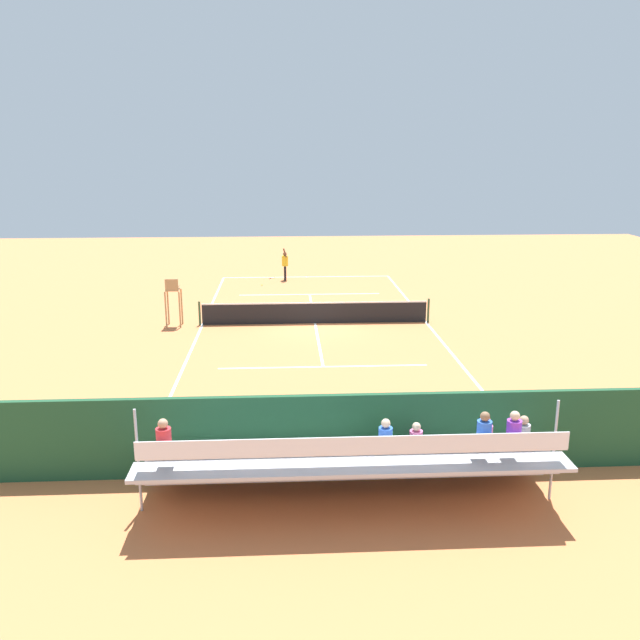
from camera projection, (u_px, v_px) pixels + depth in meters
name	position (u px, v px, depth m)	size (l,w,h in m)	color
ground_plane	(315.00, 323.00, 29.50)	(60.00, 60.00, 0.00)	#D17542
court_line_markings	(315.00, 323.00, 29.53)	(10.10, 22.20, 0.01)	white
tennis_net	(315.00, 313.00, 29.37)	(10.30, 0.10, 1.07)	black
backdrop_wall	(343.00, 434.00, 15.72)	(18.00, 0.16, 2.00)	#1E4C2D
bleacher_stand	(358.00, 462.00, 14.41)	(9.06, 2.40, 2.48)	#B2B2B7
umpire_chair	(173.00, 297.00, 28.73)	(0.67, 0.67, 2.14)	#A88456
courtside_bench	(466.00, 435.00, 16.71)	(1.80, 0.40, 0.93)	#9E754C
equipment_bag	(399.00, 453.00, 16.58)	(0.90, 0.36, 0.36)	black
tennis_player	(285.00, 263.00, 38.92)	(0.37, 0.53, 1.93)	black
tennis_racket	(272.00, 278.00, 39.81)	(0.41, 0.58, 0.03)	black
tennis_ball_near	(262.00, 285.00, 37.60)	(0.07, 0.07, 0.07)	#CCDB33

